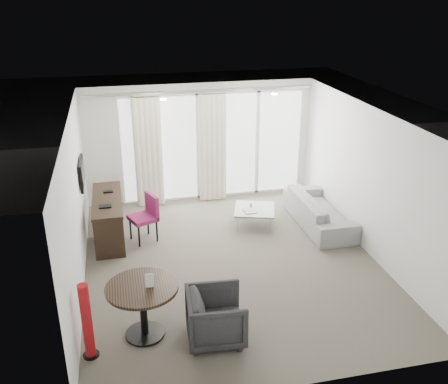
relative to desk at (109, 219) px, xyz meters
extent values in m
cube|color=#585246|center=(2.06, -1.42, -0.41)|extent=(5.00, 6.00, 0.00)
cube|color=white|center=(2.06, -1.42, 2.19)|extent=(5.00, 6.00, 0.00)
cube|color=silver|center=(-0.44, -1.42, 0.89)|extent=(0.00, 6.00, 2.60)
cube|color=silver|center=(4.56, -1.42, 0.89)|extent=(0.00, 6.00, 2.60)
cube|color=silver|center=(2.06, -4.42, 0.89)|extent=(5.00, 0.00, 2.60)
cylinder|color=#FFE0B2|center=(1.16, 0.18, 2.18)|extent=(0.12, 0.12, 0.02)
cylinder|color=#FFE0B2|center=(3.26, 0.18, 2.18)|extent=(0.12, 0.12, 0.02)
cylinder|color=#A21218|center=(-0.30, -3.31, 0.14)|extent=(0.25, 0.25, 1.09)
imported|color=#272628|center=(1.38, -3.33, -0.05)|extent=(0.84, 0.82, 0.71)
imported|color=gray|center=(4.13, -0.33, -0.10)|extent=(0.81, 2.08, 0.61)
cube|color=#4D4D50|center=(2.36, 3.08, -0.47)|extent=(5.60, 3.00, 0.12)
camera|label=1|loc=(0.27, -8.79, 4.12)|focal=40.00mm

